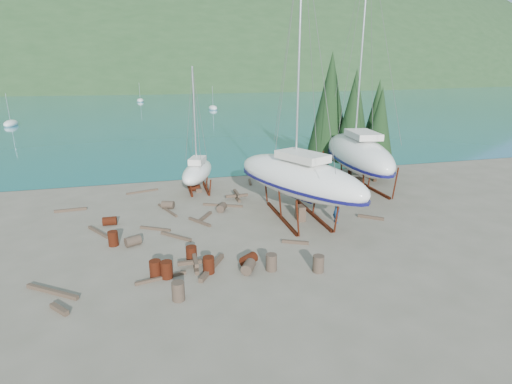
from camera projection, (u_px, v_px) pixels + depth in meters
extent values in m
plane|color=#5D594A|center=(256.00, 241.00, 24.14)|extent=(600.00, 600.00, 0.00)
plane|color=#1A6782|center=(154.00, 81.00, 314.92)|extent=(700.00, 700.00, 0.00)
ellipsoid|color=#1E371B|center=(154.00, 81.00, 319.53)|extent=(800.00, 360.00, 110.00)
cube|color=beige|center=(26.00, 86.00, 184.27)|extent=(6.00, 5.00, 4.00)
cube|color=#A54C2D|center=(24.00, 80.00, 183.44)|extent=(6.60, 5.60, 1.60)
cube|color=beige|center=(116.00, 85.00, 194.05)|extent=(6.00, 5.00, 4.00)
cube|color=#A54C2D|center=(116.00, 79.00, 193.22)|extent=(6.60, 5.60, 1.60)
cube|color=beige|center=(218.00, 84.00, 206.27)|extent=(6.00, 5.00, 4.00)
cube|color=#A54C2D|center=(218.00, 79.00, 205.43)|extent=(6.60, 5.60, 1.60)
cylinder|color=black|center=(350.00, 169.00, 38.03)|extent=(0.36, 0.36, 1.60)
cone|color=black|center=(354.00, 116.00, 36.55)|extent=(3.60, 3.60, 8.40)
cylinder|color=black|center=(375.00, 174.00, 36.59)|extent=(0.36, 0.36, 1.36)
cone|color=black|center=(379.00, 128.00, 35.33)|extent=(3.06, 3.06, 7.14)
cylinder|color=black|center=(327.00, 164.00, 39.48)|extent=(0.36, 0.36, 1.84)
cone|color=black|center=(330.00, 105.00, 37.77)|extent=(4.14, 4.14, 9.66)
cylinder|color=black|center=(373.00, 165.00, 39.71)|extent=(0.36, 0.36, 1.44)
cone|color=black|center=(377.00, 120.00, 38.38)|extent=(3.24, 3.24, 7.56)
ellipsoid|color=white|center=(11.00, 124.00, 72.08)|extent=(2.00, 5.00, 1.40)
cylinder|color=silver|center=(8.00, 108.00, 71.23)|extent=(0.08, 0.08, 5.00)
ellipsoid|color=white|center=(213.00, 108.00, 100.32)|extent=(2.00, 5.00, 1.40)
cylinder|color=silver|center=(213.00, 96.00, 99.47)|extent=(0.08, 0.08, 5.00)
ellipsoid|color=white|center=(140.00, 101.00, 123.61)|extent=(2.00, 5.00, 1.40)
cylinder|color=silver|center=(140.00, 91.00, 122.77)|extent=(0.08, 0.08, 5.00)
ellipsoid|color=white|center=(298.00, 178.00, 27.06)|extent=(7.76, 11.89, 2.69)
cube|color=#0E0D44|center=(301.00, 193.00, 26.79)|extent=(1.07, 2.00, 1.00)
cube|color=silver|center=(302.00, 156.00, 26.05)|extent=(3.10, 3.91, 0.50)
cylinder|color=silver|center=(299.00, 47.00, 25.11)|extent=(0.14, 0.14, 13.82)
cube|color=#59190F|center=(281.00, 217.00, 27.60)|extent=(0.18, 6.33, 0.20)
cube|color=#59190F|center=(313.00, 214.00, 28.17)|extent=(0.18, 6.33, 0.20)
cube|color=brown|center=(300.00, 213.00, 27.23)|extent=(0.50, 0.80, 1.04)
ellipsoid|color=white|center=(358.00, 154.00, 33.51)|extent=(5.24, 12.63, 2.89)
cube|color=#0E0D44|center=(360.00, 167.00, 33.24)|extent=(0.56, 2.22, 1.00)
cube|color=silver|center=(363.00, 135.00, 32.44)|extent=(2.45, 3.91, 0.50)
cylinder|color=silver|center=(363.00, 41.00, 31.43)|extent=(0.14, 0.14, 14.70)
cube|color=#59190F|center=(342.00, 189.00, 34.10)|extent=(0.18, 6.74, 0.20)
cube|color=#59190F|center=(368.00, 187.00, 34.71)|extent=(0.18, 6.74, 0.20)
cube|color=brown|center=(359.00, 184.00, 33.70)|extent=(0.50, 0.80, 1.17)
ellipsoid|color=white|center=(197.00, 172.00, 33.55)|extent=(4.11, 6.62, 1.63)
cube|color=#0E0D44|center=(198.00, 177.00, 33.36)|extent=(0.64, 1.15, 1.00)
cube|color=silver|center=(197.00, 160.00, 32.94)|extent=(1.70, 2.16, 0.50)
cylinder|color=silver|center=(194.00, 115.00, 32.44)|extent=(0.14, 0.14, 7.60)
cube|color=#59190F|center=(190.00, 190.00, 33.83)|extent=(0.18, 3.48, 0.20)
cube|color=#59190F|center=(206.00, 189.00, 34.17)|extent=(0.18, 3.48, 0.20)
cube|color=brown|center=(199.00, 190.00, 33.69)|extent=(0.50, 0.80, 0.31)
imported|color=navy|center=(337.00, 210.00, 26.72)|extent=(0.44, 0.66, 1.80)
cylinder|color=#59190F|center=(155.00, 269.00, 19.83)|extent=(0.58, 0.58, 0.88)
cylinder|color=#2D2823|center=(248.00, 267.00, 20.34)|extent=(0.94, 1.05, 0.58)
cylinder|color=#59190F|center=(110.00, 221.00, 26.43)|extent=(0.89, 0.59, 0.58)
cylinder|color=#59190F|center=(195.00, 188.00, 33.79)|extent=(1.00, 0.79, 0.58)
cylinder|color=#2D2823|center=(271.00, 262.00, 20.49)|extent=(0.58, 0.58, 0.88)
cylinder|color=#59190F|center=(113.00, 239.00, 23.36)|extent=(0.58, 0.58, 0.88)
cylinder|color=#2D2823|center=(168.00, 205.00, 29.59)|extent=(1.03, 0.86, 0.58)
cylinder|color=#59190F|center=(167.00, 270.00, 19.74)|extent=(0.58, 0.58, 0.88)
cylinder|color=#2D2823|center=(222.00, 207.00, 29.03)|extent=(0.91, 1.05, 0.58)
cylinder|color=#59190F|center=(249.00, 259.00, 21.13)|extent=(1.05, 0.99, 0.58)
cylinder|color=#59190F|center=(209.00, 265.00, 20.21)|extent=(0.58, 0.58, 0.88)
cylinder|color=#59190F|center=(192.00, 254.00, 21.39)|extent=(0.58, 0.58, 0.88)
cylinder|color=#2D2823|center=(133.00, 241.00, 23.39)|extent=(1.04, 0.89, 0.58)
cylinder|color=#2D2823|center=(178.00, 291.00, 17.84)|extent=(0.58, 0.58, 0.88)
cylinder|color=#2D2823|center=(318.00, 264.00, 20.34)|extent=(0.58, 0.58, 0.88)
cube|color=brown|center=(142.00, 191.00, 33.51)|extent=(2.59, 0.86, 0.14)
cube|color=brown|center=(371.00, 217.00, 27.64)|extent=(1.48, 1.27, 0.19)
cube|color=brown|center=(71.00, 210.00, 29.09)|extent=(2.19, 0.34, 0.19)
cube|color=brown|center=(161.00, 278.00, 19.68)|extent=(2.51, 0.69, 0.15)
cube|color=brown|center=(200.00, 222.00, 26.85)|extent=(1.33, 1.88, 0.17)
cube|color=brown|center=(250.00, 182.00, 36.23)|extent=(0.48, 1.70, 0.19)
cube|color=brown|center=(295.00, 242.00, 23.71)|extent=(1.52, 0.85, 0.17)
cube|color=brown|center=(205.00, 217.00, 27.73)|extent=(1.20, 1.70, 0.19)
cube|color=brown|center=(223.00, 205.00, 30.11)|extent=(2.85, 1.40, 0.16)
cube|color=brown|center=(155.00, 229.00, 25.72)|extent=(1.93, 1.20, 0.15)
cube|color=brown|center=(176.00, 236.00, 24.53)|extent=(1.80, 1.79, 0.17)
cube|color=brown|center=(59.00, 309.00, 17.08)|extent=(0.92, 1.03, 0.22)
cube|color=brown|center=(52.00, 292.00, 18.45)|extent=(2.56, 1.93, 0.18)
cube|color=brown|center=(167.00, 210.00, 29.11)|extent=(1.27, 2.96, 0.15)
cube|color=brown|center=(212.00, 267.00, 20.64)|extent=(1.70, 2.57, 0.23)
cube|color=brown|center=(98.00, 232.00, 25.19)|extent=(1.48, 2.20, 0.16)
cube|color=brown|center=(195.00, 265.00, 20.90)|extent=(0.20, 1.80, 0.20)
cube|color=brown|center=(195.00, 262.00, 20.84)|extent=(1.80, 0.20, 0.20)
cube|color=brown|center=(195.00, 258.00, 20.78)|extent=(0.20, 1.80, 0.20)
cube|color=brown|center=(237.00, 198.00, 31.72)|extent=(0.20, 1.80, 0.20)
cube|color=brown|center=(237.00, 196.00, 31.66)|extent=(1.80, 0.20, 0.20)
cube|color=brown|center=(237.00, 193.00, 31.60)|extent=(0.20, 1.80, 0.20)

